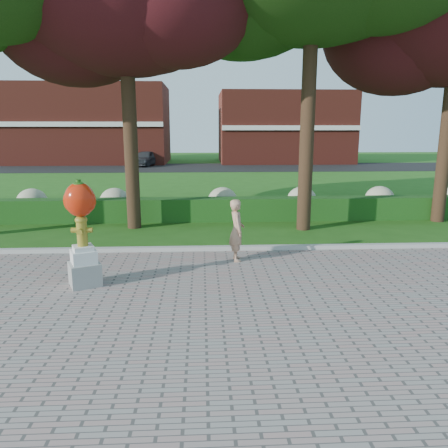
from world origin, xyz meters
name	(u,v)px	position (x,y,z in m)	size (l,w,h in m)	color
ground	(191,294)	(0.00, 0.00, 0.00)	(100.00, 100.00, 0.00)	#235415
walkway	(183,431)	(0.00, -4.00, 0.02)	(40.00, 14.00, 0.04)	gray
curb	(194,249)	(0.00, 3.00, 0.07)	(40.00, 0.18, 0.15)	#ADADA5
lawn_hedge	(196,209)	(0.00, 7.00, 0.40)	(24.00, 0.70, 0.80)	#134313
hydrangea_row	(211,200)	(0.57, 8.00, 0.55)	(20.10, 1.10, 0.99)	#B8B98D
street	(199,167)	(0.00, 28.00, 0.01)	(50.00, 8.00, 0.02)	black
building_left	(91,124)	(-10.00, 34.00, 3.50)	(14.00, 8.00, 7.00)	maroon
building_right	(283,128)	(8.00, 34.00, 3.20)	(12.00, 8.00, 6.40)	maroon
hydrant_sculpture	(82,230)	(-2.19, 0.53, 1.20)	(0.78, 0.78, 2.18)	gray
woman	(237,230)	(1.06, 2.09, 0.80)	(0.55, 0.36, 1.51)	tan
parked_car	(146,158)	(-4.55, 29.75, 0.68)	(1.55, 3.85, 1.31)	#3D4144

